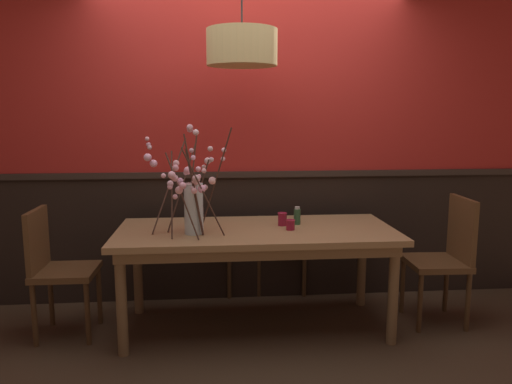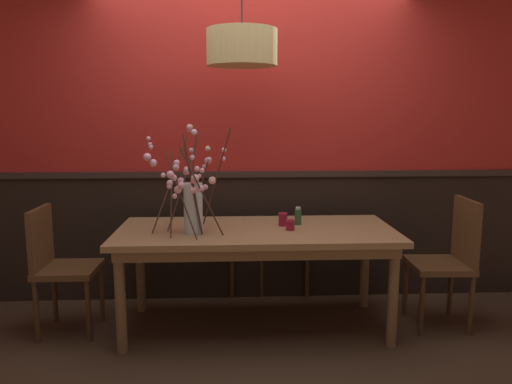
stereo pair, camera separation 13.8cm
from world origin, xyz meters
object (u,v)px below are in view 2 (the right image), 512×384
object	(u,v)px
condiment_bottle	(298,216)
pendant_lamp	(242,48)
chair_far_side_left	(214,231)
dining_table	(256,240)
chair_head_west_end	(58,262)
vase_with_blossoms	(191,198)
candle_holder_nearer_center	(283,219)
chair_head_east_end	(449,256)
chair_far_side_right	(284,232)
candle_holder_nearer_edge	(290,225)

from	to	relation	value
condiment_bottle	pendant_lamp	xyz separation A→B (m)	(-0.41, -0.10, 1.19)
chair_far_side_left	condiment_bottle	distance (m)	1.04
dining_table	condiment_bottle	bearing A→B (deg)	19.27
chair_head_west_end	condiment_bottle	xyz separation A→B (m)	(1.73, 0.12, 0.29)
vase_with_blossoms	condiment_bottle	distance (m)	0.82
candle_holder_nearer_center	chair_head_west_end	bearing A→B (deg)	-176.98
chair_head_east_end	candle_holder_nearer_center	xyz separation A→B (m)	(-1.22, 0.11, 0.26)
candle_holder_nearer_center	condiment_bottle	world-z (taller)	condiment_bottle
chair_head_east_end	chair_head_west_end	size ratio (longest dim) A/B	1.05
chair_far_side_right	pendant_lamp	distance (m)	1.76
condiment_bottle	chair_head_west_end	bearing A→B (deg)	-176.14
chair_head_east_end	chair_far_side_left	world-z (taller)	chair_far_side_left
dining_table	vase_with_blossoms	world-z (taller)	vase_with_blossoms
dining_table	condiment_bottle	world-z (taller)	condiment_bottle
dining_table	candle_holder_nearer_edge	size ratio (longest dim) A/B	26.73
dining_table	chair_far_side_left	bearing A→B (deg)	111.21
chair_head_west_end	vase_with_blossoms	world-z (taller)	vase_with_blossoms
chair_head_east_end	candle_holder_nearer_edge	size ratio (longest dim) A/B	12.84
chair_far_side_right	candle_holder_nearer_center	xyz separation A→B (m)	(-0.10, -0.78, 0.28)
chair_far_side_right	candle_holder_nearer_edge	size ratio (longest dim) A/B	12.19
candle_holder_nearer_edge	pendant_lamp	bearing A→B (deg)	168.01
chair_far_side_right	pendant_lamp	bearing A→B (deg)	-114.95
chair_head_east_end	candle_holder_nearer_edge	distance (m)	1.21
dining_table	chair_far_side_left	size ratio (longest dim) A/B	2.08
condiment_bottle	pendant_lamp	world-z (taller)	pendant_lamp
chair_head_west_end	candle_holder_nearer_edge	size ratio (longest dim) A/B	12.29
chair_far_side_right	condiment_bottle	bearing A→B (deg)	-88.56
chair_head_east_end	condiment_bottle	world-z (taller)	chair_head_east_end
chair_head_west_end	pendant_lamp	distance (m)	1.98
candle_holder_nearer_center	vase_with_blossoms	bearing A→B (deg)	-164.15
pendant_lamp	dining_table	bearing A→B (deg)	-5.36
candle_holder_nearer_center	pendant_lamp	size ratio (longest dim) A/B	0.12
vase_with_blossoms	condiment_bottle	bearing A→B (deg)	15.75
pendant_lamp	candle_holder_nearer_edge	bearing A→B (deg)	-11.99
dining_table	candle_holder_nearer_center	size ratio (longest dim) A/B	20.41
condiment_bottle	pendant_lamp	bearing A→B (deg)	-166.08
condiment_bottle	pendant_lamp	distance (m)	1.27
chair_far_side_left	chair_head_east_end	bearing A→B (deg)	-26.93
chair_far_side_right	candle_holder_nearer_edge	bearing A→B (deg)	-93.73
chair_head_west_end	chair_far_side_left	size ratio (longest dim) A/B	0.96
chair_head_west_end	candle_holder_nearer_center	size ratio (longest dim) A/B	9.38
pendant_lamp	chair_head_west_end	bearing A→B (deg)	-179.38
chair_head_east_end	chair_far_side_left	xyz separation A→B (m)	(-1.76, 0.89, -0.01)
chair_far_side_right	chair_far_side_left	bearing A→B (deg)	178.89
candle_holder_nearer_center	pendant_lamp	world-z (taller)	pendant_lamp
candle_holder_nearer_center	candle_holder_nearer_edge	xyz separation A→B (m)	(0.04, -0.14, -0.01)
chair_head_east_end	chair_far_side_left	bearing A→B (deg)	153.07
chair_far_side_left	pendant_lamp	xyz separation A→B (m)	(0.24, -0.86, 1.48)
vase_with_blossoms	chair_head_east_end	bearing A→B (deg)	2.44
chair_far_side_right	vase_with_blossoms	bearing A→B (deg)	-127.99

